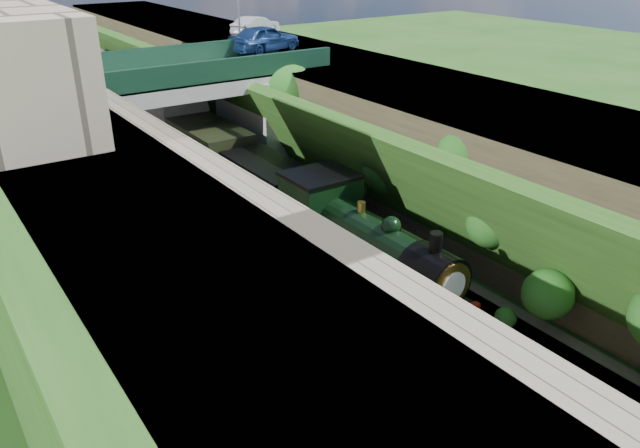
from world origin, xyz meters
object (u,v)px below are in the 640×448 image
(road_bridge, at_px, (191,110))
(car_silver, at_px, (255,26))
(locomotive, at_px, (363,245))
(tender, at_px, (269,194))
(car_blue, at_px, (264,38))
(tree, at_px, (288,97))

(road_bridge, height_order, car_silver, car_silver)
(locomotive, bearing_deg, tender, 90.00)
(road_bridge, xyz_separation_m, tender, (0.26, -8.23, -2.46))
(road_bridge, relative_size, car_silver, 3.75)
(tender, bearing_deg, car_blue, 60.32)
(road_bridge, height_order, car_blue, car_blue)
(car_blue, xyz_separation_m, locomotive, (-6.46, -18.70, -5.21))
(tender, bearing_deg, road_bridge, 91.78)
(car_blue, relative_size, tender, 0.83)
(locomotive, relative_size, tender, 1.70)
(car_blue, relative_size, car_silver, 1.17)
(tree, height_order, car_blue, car_blue)
(car_blue, bearing_deg, car_silver, -38.43)
(car_silver, relative_size, tender, 0.71)
(road_bridge, bearing_deg, tree, -26.21)
(tender, bearing_deg, tree, 50.82)
(road_bridge, height_order, tree, road_bridge)
(locomotive, bearing_deg, road_bridge, 90.94)
(car_blue, distance_m, tender, 14.15)
(car_silver, height_order, locomotive, car_silver)
(road_bridge, distance_m, locomotive, 15.75)
(road_bridge, bearing_deg, tender, -88.22)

